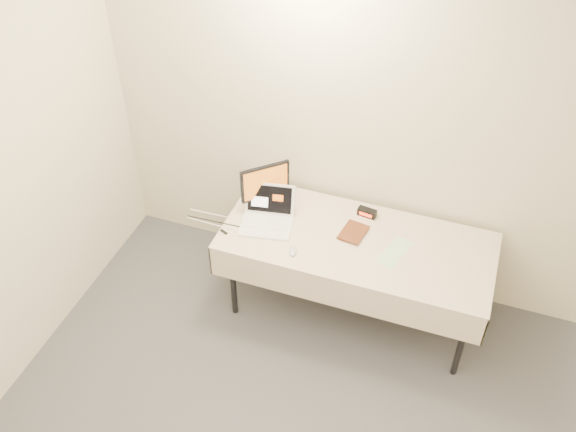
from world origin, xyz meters
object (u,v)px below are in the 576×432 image
(book, at_px, (343,218))
(table, at_px, (357,247))
(monitor, at_px, (265,184))
(laptop, at_px, (268,215))

(book, bearing_deg, table, -19.99)
(monitor, relative_size, book, 1.73)
(monitor, bearing_deg, laptop, -106.99)
(table, height_order, monitor, monitor)
(table, bearing_deg, monitor, 170.89)
(monitor, height_order, book, monitor)
(table, xyz_separation_m, monitor, (-0.71, 0.11, 0.28))
(table, relative_size, laptop, 4.57)
(table, xyz_separation_m, book, (-0.12, 0.07, 0.17))
(table, relative_size, book, 8.67)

